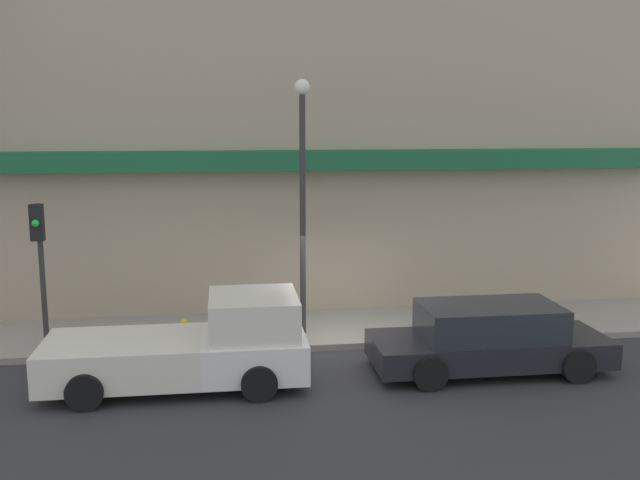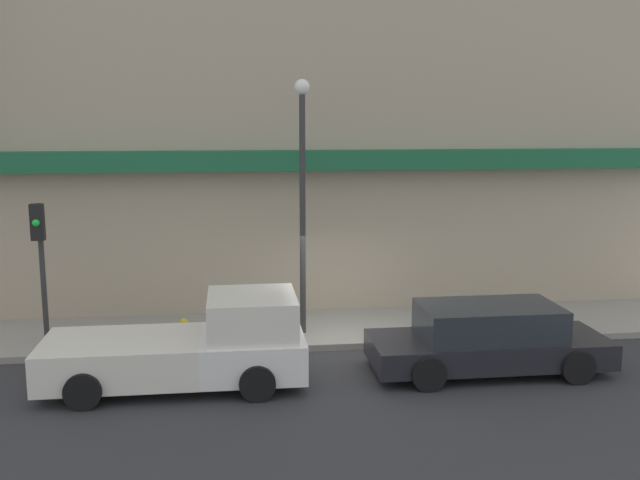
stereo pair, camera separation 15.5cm
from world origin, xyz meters
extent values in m
plane|color=#2D2D30|center=(0.00, 0.00, 0.00)|extent=(80.00, 80.00, 0.00)
cube|color=gray|center=(0.00, 1.50, 0.08)|extent=(36.00, 3.00, 0.15)
cube|color=tan|center=(0.00, 4.50, 5.76)|extent=(19.80, 3.00, 11.52)
cube|color=#195B38|center=(0.00, 2.70, 4.15)|extent=(18.22, 0.60, 0.50)
cube|color=white|center=(-2.10, -1.68, 0.60)|extent=(2.03, 2.00, 0.76)
cube|color=silver|center=(-2.10, -1.68, 1.38)|extent=(1.72, 1.84, 0.80)
cube|color=silver|center=(-4.64, -1.68, 0.60)|extent=(3.04, 2.00, 0.76)
cylinder|color=black|center=(-2.05, -0.68, 0.34)|extent=(0.68, 0.22, 0.68)
cylinder|color=black|center=(-2.05, -2.68, 0.34)|extent=(0.68, 0.22, 0.68)
cylinder|color=black|center=(-5.19, -0.68, 0.34)|extent=(0.68, 0.22, 0.68)
cylinder|color=black|center=(-5.19, -2.68, 0.34)|extent=(0.68, 0.22, 0.68)
cube|color=black|center=(2.76, -1.68, 0.47)|extent=(4.89, 1.82, 0.53)
cube|color=#23282D|center=(2.76, -1.68, 1.07)|extent=(2.84, 1.64, 0.68)
cylinder|color=black|center=(4.28, -0.77, 0.34)|extent=(0.68, 0.22, 0.68)
cylinder|color=black|center=(4.28, -2.59, 0.34)|extent=(0.68, 0.22, 0.68)
cylinder|color=black|center=(1.25, -0.77, 0.34)|extent=(0.68, 0.22, 0.68)
cylinder|color=black|center=(1.25, -2.59, 0.34)|extent=(0.68, 0.22, 0.68)
cylinder|color=yellow|center=(-3.58, 0.47, 0.38)|extent=(0.19, 0.19, 0.45)
sphere|color=yellow|center=(-3.58, 0.47, 0.66)|extent=(0.18, 0.18, 0.18)
cylinder|color=#2D2D2D|center=(-0.82, 1.01, 2.93)|extent=(0.14, 0.14, 5.57)
sphere|color=silver|center=(-0.82, 1.01, 5.90)|extent=(0.36, 0.36, 0.36)
cylinder|color=#2D2D2D|center=(-6.66, 0.84, 1.76)|extent=(0.12, 0.12, 3.22)
cube|color=black|center=(-6.66, 0.68, 2.97)|extent=(0.28, 0.20, 0.80)
sphere|color=green|center=(-6.66, 0.56, 2.97)|extent=(0.16, 0.16, 0.16)
camera|label=1|loc=(-2.63, -15.29, 5.21)|focal=40.00mm
camera|label=2|loc=(-2.48, -15.31, 5.21)|focal=40.00mm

